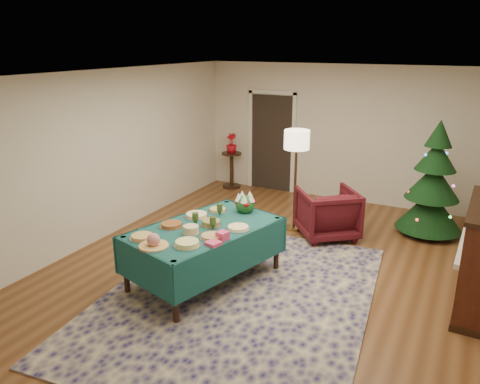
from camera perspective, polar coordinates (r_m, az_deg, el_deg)
The scene contains 25 objects.
room_shell at distance 6.30m, azimuth 4.74°, elevation 1.67°, with size 7.00×7.00×7.00m.
doorway at distance 10.08m, azimuth 3.88°, elevation 6.36°, with size 1.08×0.04×2.16m.
rug at distance 6.08m, azimuth -0.31°, elevation -12.68°, with size 3.20×4.20×0.02m, color #151347.
buffet_table at distance 6.22m, azimuth -4.36°, elevation -5.59°, with size 1.69×2.27×0.79m.
platter_0 at distance 5.90m, azimuth -11.85°, elevation -5.38°, with size 0.31×0.31×0.05m.
platter_1 at distance 5.63m, azimuth -10.49°, elevation -5.98°, with size 0.36×0.36×0.17m.
platter_2 at distance 5.60m, azimuth -6.46°, elevation -6.28°, with size 0.33×0.33×0.07m.
platter_3 at distance 6.19m, azimuth -8.36°, elevation -4.00°, with size 0.32×0.32×0.05m.
platter_4 at distance 5.93m, azimuth -5.99°, elevation -4.63°, with size 0.23×0.23×0.11m.
platter_5 at distance 5.80m, azimuth -3.44°, elevation -5.45°, with size 0.31×0.31×0.04m.
platter_6 at distance 6.49m, azimuth -5.32°, elevation -2.86°, with size 0.34×0.34×0.05m.
platter_7 at distance 6.17m, azimuth -3.53°, elevation -3.81°, with size 0.28×0.28×0.08m.
platter_8 at distance 6.05m, azimuth -0.23°, elevation -4.39°, with size 0.31×0.31×0.04m.
platter_9 at distance 6.69m, azimuth -2.75°, elevation -2.19°, with size 0.27×0.27×0.04m.
goblet_0 at distance 6.47m, azimuth -2.49°, elevation -2.17°, with size 0.08×0.08×0.18m.
goblet_1 at distance 6.01m, azimuth -3.32°, elevation -3.80°, with size 0.08×0.08×0.18m.
goblet_2 at distance 6.15m, azimuth -5.45°, elevation -3.32°, with size 0.08×0.08×0.18m.
napkin_stack at distance 5.61m, azimuth -3.28°, elevation -6.27°, with size 0.16×0.16×0.04m, color #E13E68.
gift_box at distance 5.74m, azimuth -2.14°, elevation -5.34°, with size 0.13×0.13×0.10m, color #E43F71.
centerpiece at distance 6.62m, azimuth 0.63°, elevation -1.31°, with size 0.28×0.28×0.33m.
armchair at distance 7.80m, azimuth 10.60°, elevation -2.28°, with size 0.88×0.82×0.90m, color #460F15.
floor_lamp at distance 7.76m, azimuth 6.91°, elevation 5.59°, with size 0.42×0.42×1.73m.
side_table at distance 10.34m, azimuth -1.03°, elevation 2.63°, with size 0.44×0.44×0.78m.
potted_plant at distance 10.22m, azimuth -1.04°, elevation 5.46°, with size 0.24×0.42×0.24m, color #B20C19.
christmas_tree at distance 8.30m, azimuth 22.46°, elevation 0.88°, with size 1.32×1.32×1.93m.
Camera 1 is at (2.28, -5.60, 3.10)m, focal length 35.00 mm.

